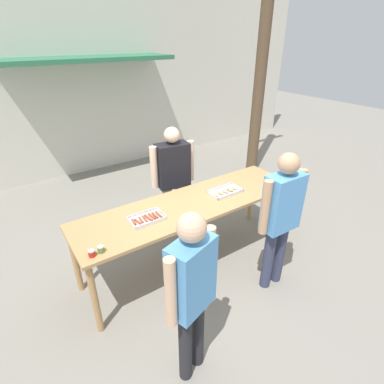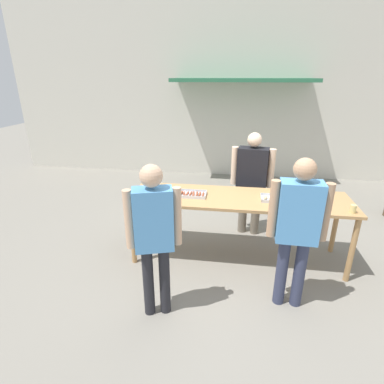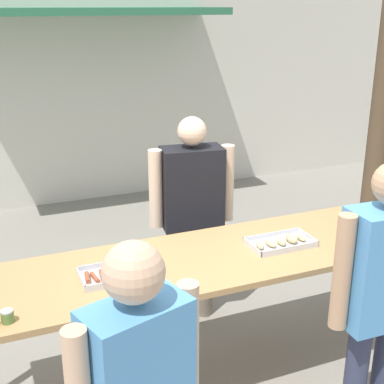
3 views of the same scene
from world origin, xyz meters
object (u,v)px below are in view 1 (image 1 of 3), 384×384
object	(u,v)px
condiment_jar_mustard	(92,253)
condiment_jar_ketchup	(101,249)
food_tray_sausages	(147,219)
person_customer_with_cup	(281,212)
beer_cup	(284,181)
person_server_behind_table	(173,174)
person_customer_holding_hotdog	(192,287)
food_tray_buns	(225,191)
utility_pole	(268,3)

from	to	relation	value
condiment_jar_mustard	condiment_jar_ketchup	xyz separation A→B (m)	(0.09, 0.01, 0.00)
food_tray_sausages	person_customer_with_cup	bearing A→B (deg)	-34.57
food_tray_sausages	beer_cup	xyz separation A→B (m)	(2.00, -0.27, 0.04)
food_tray_sausages	beer_cup	distance (m)	2.02
person_server_behind_table	person_customer_holding_hotdog	world-z (taller)	person_customer_holding_hotdog
food_tray_buns	person_server_behind_table	size ratio (longest dim) A/B	0.26
beer_cup	person_customer_holding_hotdog	world-z (taller)	person_customer_holding_hotdog
condiment_jar_mustard	person_customer_with_cup	size ratio (longest dim) A/B	0.04
condiment_jar_ketchup	utility_pole	size ratio (longest dim) A/B	0.01
food_tray_sausages	person_server_behind_table	xyz separation A→B (m)	(0.84, 0.81, 0.04)
condiment_jar_mustard	person_customer_with_cup	world-z (taller)	person_customer_with_cup
condiment_jar_ketchup	condiment_jar_mustard	bearing A→B (deg)	-173.88
person_customer_with_cup	person_customer_holding_hotdog	bearing A→B (deg)	15.44
person_server_behind_table	utility_pole	size ratio (longest dim) A/B	0.26
condiment_jar_ketchup	utility_pole	xyz separation A→B (m)	(4.15, 2.09, 2.33)
person_server_behind_table	person_customer_holding_hotdog	bearing A→B (deg)	-109.37
person_server_behind_table	utility_pole	bearing A→B (deg)	28.80
food_tray_buns	person_customer_holding_hotdog	size ratio (longest dim) A/B	0.26
condiment_jar_ketchup	person_customer_holding_hotdog	xyz separation A→B (m)	(0.41, -0.95, 0.06)
beer_cup	person_customer_holding_hotdog	distance (m)	2.40
condiment_jar_mustard	person_server_behind_table	size ratio (longest dim) A/B	0.04
utility_pole	person_customer_holding_hotdog	bearing A→B (deg)	-140.92
person_customer_holding_hotdog	utility_pole	world-z (taller)	utility_pole
food_tray_sausages	utility_pole	world-z (taller)	utility_pole
person_customer_with_cup	utility_pole	size ratio (longest dim) A/B	0.27
condiment_jar_mustard	person_server_behind_table	world-z (taller)	person_server_behind_table
food_tray_sausages	beer_cup	bearing A→B (deg)	-7.76
person_customer_holding_hotdog	person_customer_with_cup	size ratio (longest dim) A/B	0.99
person_server_behind_table	person_customer_with_cup	xyz separation A→B (m)	(0.40, -1.67, 0.05)
utility_pole	person_server_behind_table	bearing A→B (deg)	-159.34
food_tray_sausages	condiment_jar_ketchup	size ratio (longest dim) A/B	5.79
condiment_jar_ketchup	beer_cup	size ratio (longest dim) A/B	0.67
condiment_jar_mustard	condiment_jar_ketchup	distance (m)	0.09
person_customer_with_cup	person_server_behind_table	bearing A→B (deg)	-74.65
food_tray_sausages	food_tray_buns	xyz separation A→B (m)	(1.16, -0.00, 0.01)
person_customer_with_cup	condiment_jar_ketchup	bearing A→B (deg)	-15.85
food_tray_buns	person_customer_with_cup	bearing A→B (deg)	-84.25
food_tray_sausages	condiment_jar_mustard	bearing A→B (deg)	-159.05
food_tray_buns	beer_cup	xyz separation A→B (m)	(0.84, -0.27, 0.03)
person_customer_holding_hotdog	person_customer_with_cup	xyz separation A→B (m)	(1.46, 0.35, 0.00)
utility_pole	condiment_jar_ketchup	bearing A→B (deg)	-153.27
condiment_jar_ketchup	person_server_behind_table	world-z (taller)	person_server_behind_table
beer_cup	utility_pole	bearing A→B (deg)	53.94
condiment_jar_mustard	person_customer_with_cup	distance (m)	2.05
condiment_jar_mustard	utility_pole	size ratio (longest dim) A/B	0.01
food_tray_buns	person_customer_holding_hotdog	xyz separation A→B (m)	(-1.37, -1.21, 0.07)
beer_cup	food_tray_buns	bearing A→B (deg)	162.17
person_customer_holding_hotdog	utility_pole	size ratio (longest dim) A/B	0.27
person_server_behind_table	person_customer_holding_hotdog	xyz separation A→B (m)	(-1.05, -2.02, 0.04)
food_tray_sausages	person_customer_holding_hotdog	world-z (taller)	person_customer_holding_hotdog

